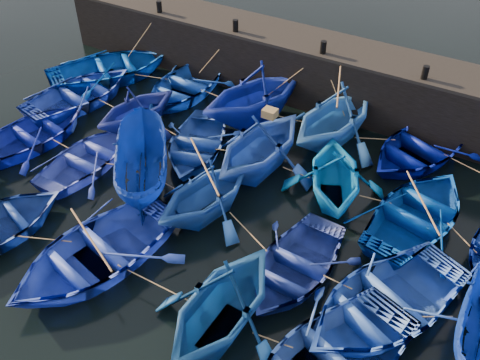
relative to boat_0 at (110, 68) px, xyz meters
The scene contains 29 objects.
ground 11.76m from the boat_0, 37.94° to the right, with size 120.00×120.00×0.00m, color black.
quay_wall 9.85m from the boat_0, 19.48° to the left, with size 26.00×2.50×2.50m, color black.
quay_top 10.03m from the boat_0, 19.48° to the left, with size 26.00×2.50×0.12m, color black.
bollard_0 3.54m from the boat_0, 61.99° to the left, with size 0.24×0.24×0.50m, color black.
bollard_1 6.22m from the boat_0, 24.30° to the left, with size 0.24×0.24×0.50m, color black.
bollard_2 9.84m from the boat_0, 14.39° to the left, with size 0.24×0.24×0.50m, color black.
bollard_3 13.67m from the boat_0, 10.16° to the left, with size 0.24×0.24×0.50m, color black.
boat_0 is the anchor object (origin of this frame).
boat_1 3.78m from the boat_0, ahead, with size 3.54×4.94×1.03m, color #123D9C.
boat_2 7.38m from the boat_0, ahead, with size 4.15×4.81×2.53m, color navy.
boat_3 10.77m from the boat_0, ahead, with size 4.06×4.71×2.48m, color blue.
boat_4 13.95m from the boat_0, ahead, with size 3.52×4.91×1.02m, color #000A74.
boat_6 2.33m from the boat_0, 81.69° to the right, with size 3.62×5.06×1.05m, color #1E38A3.
boat_7 4.48m from the boat_0, 34.74° to the right, with size 3.17×3.68×1.94m, color navy.
boat_8 7.18m from the boat_0, 22.99° to the right, with size 3.12×4.36×0.90m, color #24499D.
boat_9 9.57m from the boat_0, 15.13° to the right, with size 4.02×4.67×2.46m, color #21469C.
boat_10 12.35m from the boat_0, 11.93° to the right, with size 3.53×4.09×2.15m, color blue.
boat_11 15.10m from the boat_0, ahead, with size 3.52×4.93×1.02m, color navy.
boat_13 5.45m from the boat_0, 80.95° to the right, with size 3.33×4.65×0.97m, color navy.
boat_14 6.63m from the boat_0, 56.03° to the right, with size 3.02×4.23×0.88m, color #3244C1.
boat_15 8.08m from the boat_0, 41.07° to the right, with size 1.81×4.80×1.86m, color navy.
boat_16 10.36m from the boat_0, 31.60° to the right, with size 3.39×3.93×2.07m, color #1E4EAA.
boat_17 13.93m from the boat_0, 26.84° to the right, with size 3.08×4.30×0.89m, color navy.
boat_18 16.38m from the boat_0, 22.75° to the right, with size 3.83×5.35×1.11m, color blue.
boat_22 11.47m from the boat_0, 51.18° to the right, with size 3.94×5.50×1.14m, color blue.
boat_23 14.68m from the boat_0, 37.53° to the right, with size 3.80×4.40×2.32m, color navy.
wooden_crate 10.04m from the boat_0, 14.68° to the right, with size 0.46×0.39×0.29m, color olive.
mooring_ropes 9.25m from the boat_0, 13.57° to the right, with size 18.21×12.02×2.10m.
loose_oars 11.24m from the boat_0, 21.31° to the right, with size 9.98×11.52×1.52m.
Camera 1 is at (7.04, -8.72, 12.21)m, focal length 40.00 mm.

